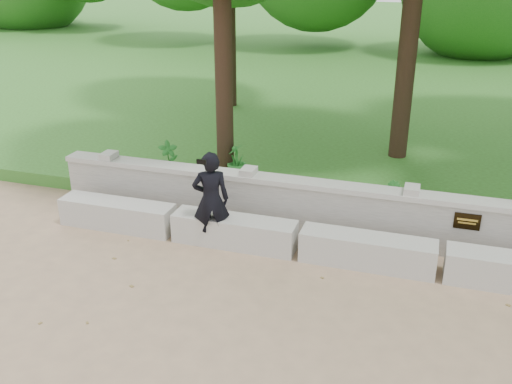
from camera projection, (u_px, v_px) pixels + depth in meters
ground at (435, 363)px, 6.21m from camera, size 80.00×80.00×0.00m
lawn at (447, 86)px, 18.45m from camera, size 40.00×22.00×0.25m
concrete_bench at (441, 262)px, 7.79m from camera, size 11.90×0.45×0.45m
parapet_wall at (444, 224)px, 8.31m from camera, size 12.50×0.35×0.90m
man_main at (211, 200)px, 8.43m from camera, size 0.64×0.61×1.50m
shrub_a at (169, 159)px, 10.55m from camera, size 0.43×0.42×0.69m
shrub_b at (392, 197)px, 9.13m from camera, size 0.34×0.36×0.51m
shrub_d at (237, 160)px, 10.51m from camera, size 0.37×0.40×0.66m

